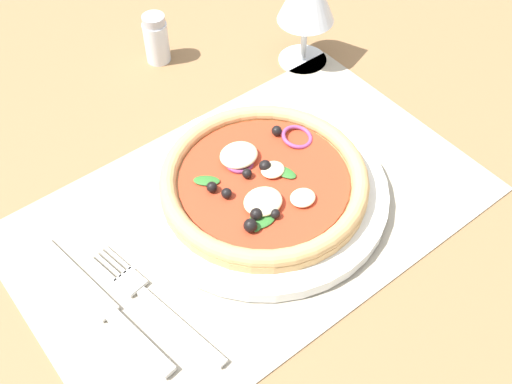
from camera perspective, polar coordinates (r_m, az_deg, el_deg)
The scene contains 7 objects.
ground_plane at distance 67.91cm, azimuth -0.46°, elevation -2.44°, with size 190.00×140.00×2.40cm, color olive.
placemat at distance 66.81cm, azimuth -0.46°, elevation -1.71°, with size 49.10×30.78×0.40cm, color #A39984.
plate at distance 67.37cm, azimuth 0.72°, elevation 0.06°, with size 26.62×26.62×1.38cm, color silver.
pizza at distance 66.01cm, azimuth 0.71°, elevation 1.06°, with size 22.08×22.08×2.70cm.
fork at distance 61.15cm, azimuth -9.77°, elevation -9.41°, with size 4.47×18.00×0.44cm.
knife at distance 61.77cm, azimuth -14.07°, elevation -9.70°, with size 4.49×20.03×0.62cm.
pepper_shaker at distance 84.64cm, azimuth -9.05°, elevation 13.56°, with size 3.20×3.20×6.70cm.
Camera 1 is at (-25.33, -33.03, 52.46)cm, focal length 44.04 mm.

